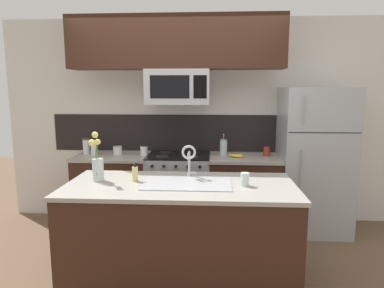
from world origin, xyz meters
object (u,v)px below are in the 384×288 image
at_px(french_press, 223,147).
at_px(drinking_glass, 245,179).
at_px(refrigerator, 313,160).
at_px(storage_jar_medium, 94,148).
at_px(flower_vase, 98,166).
at_px(coffee_tin, 267,152).
at_px(dish_soap_bottle, 135,174).
at_px(storage_jar_tall, 86,146).
at_px(stove_range, 179,191).
at_px(banana_bunch, 237,156).
at_px(storage_jar_squat, 144,150).
at_px(microwave, 178,87).
at_px(sink_faucet, 189,157).
at_px(storage_jar_short, 118,150).

height_order(french_press, drinking_glass, french_press).
height_order(refrigerator, storage_jar_medium, refrigerator).
relative_size(refrigerator, drinking_glass, 15.38).
height_order(storage_jar_medium, flower_vase, flower_vase).
height_order(coffee_tin, dish_soap_bottle, dish_soap_bottle).
relative_size(refrigerator, coffee_tin, 15.80).
xyz_separation_m(storage_jar_tall, french_press, (1.71, 0.03, -0.00)).
bearing_deg(refrigerator, french_press, 177.88).
distance_m(stove_range, banana_bunch, 0.85).
distance_m(storage_jar_squat, drinking_glass, 1.71).
distance_m(microwave, sink_faucet, 1.21).
height_order(coffee_tin, sink_faucet, sink_faucet).
relative_size(dish_soap_bottle, drinking_glass, 1.46).
relative_size(sink_faucet, dish_soap_bottle, 1.85).
relative_size(storage_jar_medium, sink_faucet, 0.62).
bearing_deg(storage_jar_tall, flower_vase, -65.49).
distance_m(stove_range, drinking_glass, 1.54).
height_order(storage_jar_tall, dish_soap_bottle, storage_jar_tall).
distance_m(storage_jar_medium, french_press, 1.60).
xyz_separation_m(refrigerator, coffee_tin, (-0.56, 0.03, 0.10)).
xyz_separation_m(coffee_tin, sink_faucet, (-0.88, -1.08, 0.14)).
xyz_separation_m(storage_jar_tall, banana_bunch, (1.87, -0.09, -0.08)).
xyz_separation_m(storage_jar_medium, flower_vase, (0.44, -1.18, 0.04)).
relative_size(french_press, sink_faucet, 0.87).
height_order(banana_bunch, drinking_glass, drinking_glass).
distance_m(coffee_tin, flower_vase, 2.09).
relative_size(storage_jar_tall, flower_vase, 0.46).
distance_m(refrigerator, storage_jar_short, 2.40).
relative_size(storage_jar_short, dish_soap_bottle, 0.66).
distance_m(refrigerator, storage_jar_medium, 2.68).
bearing_deg(french_press, storage_jar_medium, -177.20).
bearing_deg(storage_jar_medium, drinking_glass, -36.00).
relative_size(storage_jar_tall, storage_jar_squat, 1.62).
height_order(refrigerator, banana_bunch, refrigerator).
bearing_deg(storage_jar_medium, storage_jar_squat, 2.78).
bearing_deg(storage_jar_squat, coffee_tin, 1.45).
height_order(storage_jar_medium, french_press, french_press).
relative_size(banana_bunch, sink_faucet, 0.62).
bearing_deg(dish_soap_bottle, refrigerator, 32.37).
distance_m(stove_range, refrigerator, 1.68).
height_order(microwave, flower_vase, microwave).
xyz_separation_m(microwave, refrigerator, (1.63, 0.04, -0.87)).
height_order(storage_jar_short, storage_jar_squat, storage_jar_squat).
bearing_deg(storage_jar_short, french_press, 1.47).
bearing_deg(refrigerator, dish_soap_bottle, -147.63).
distance_m(sink_faucet, drinking_glass, 0.57).
height_order(storage_jar_medium, dish_soap_bottle, storage_jar_medium).
xyz_separation_m(microwave, storage_jar_short, (-0.77, 0.05, -0.78)).
relative_size(stove_range, coffee_tin, 8.45).
xyz_separation_m(storage_jar_squat, sink_faucet, (0.63, -1.04, 0.13)).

